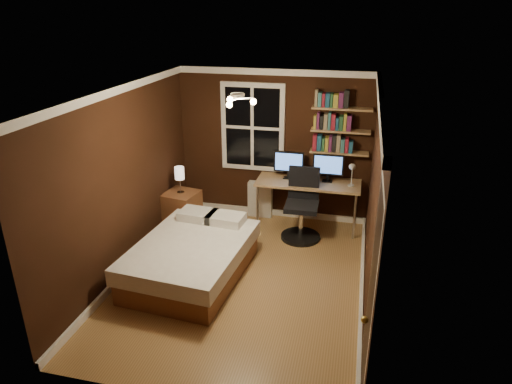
% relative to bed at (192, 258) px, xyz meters
% --- Properties ---
extents(floor, '(4.20, 4.20, 0.00)m').
position_rel_bed_xyz_m(floor, '(0.67, 0.07, -0.27)').
color(floor, olive).
rests_on(floor, ground).
extents(wall_back, '(3.20, 0.04, 2.50)m').
position_rel_bed_xyz_m(wall_back, '(0.67, 2.17, 0.98)').
color(wall_back, black).
rests_on(wall_back, ground).
extents(wall_left, '(0.04, 4.20, 2.50)m').
position_rel_bed_xyz_m(wall_left, '(-0.93, 0.07, 0.98)').
color(wall_left, black).
rests_on(wall_left, ground).
extents(wall_right, '(0.04, 4.20, 2.50)m').
position_rel_bed_xyz_m(wall_right, '(2.27, 0.07, 0.98)').
color(wall_right, black).
rests_on(wall_right, ground).
extents(ceiling, '(3.20, 4.20, 0.02)m').
position_rel_bed_xyz_m(ceiling, '(0.67, 0.07, 2.23)').
color(ceiling, white).
rests_on(ceiling, wall_back).
extents(window, '(1.06, 0.06, 1.46)m').
position_rel_bed_xyz_m(window, '(0.32, 2.14, 1.28)').
color(window, white).
rests_on(window, wall_back).
extents(door, '(0.03, 0.82, 2.05)m').
position_rel_bed_xyz_m(door, '(2.26, -1.48, 0.75)').
color(door, black).
rests_on(door, ground).
extents(door_knob, '(0.06, 0.06, 0.06)m').
position_rel_bed_xyz_m(door_knob, '(2.22, -1.78, 0.73)').
color(door_knob, gold).
rests_on(door_knob, door).
extents(ceiling_fixture, '(0.44, 0.44, 0.18)m').
position_rel_bed_xyz_m(ceiling_fixture, '(0.67, -0.03, 2.13)').
color(ceiling_fixture, beige).
rests_on(ceiling_fixture, ceiling).
extents(bookshelf_lower, '(0.92, 0.22, 0.03)m').
position_rel_bed_xyz_m(bookshelf_lower, '(1.75, 2.05, 0.98)').
color(bookshelf_lower, '#9C7A4B').
rests_on(bookshelf_lower, wall_back).
extents(books_row_lower, '(0.60, 0.16, 0.23)m').
position_rel_bed_xyz_m(books_row_lower, '(1.75, 2.05, 1.11)').
color(books_row_lower, maroon).
rests_on(books_row_lower, bookshelf_lower).
extents(bookshelf_middle, '(0.92, 0.22, 0.03)m').
position_rel_bed_xyz_m(bookshelf_middle, '(1.75, 2.05, 1.33)').
color(bookshelf_middle, '#9C7A4B').
rests_on(bookshelf_middle, wall_back).
extents(books_row_middle, '(0.60, 0.16, 0.23)m').
position_rel_bed_xyz_m(books_row_middle, '(1.75, 2.05, 1.46)').
color(books_row_middle, navy).
rests_on(books_row_middle, bookshelf_middle).
extents(bookshelf_upper, '(0.92, 0.22, 0.03)m').
position_rel_bed_xyz_m(bookshelf_upper, '(1.75, 2.05, 1.68)').
color(bookshelf_upper, '#9C7A4B').
rests_on(bookshelf_upper, wall_back).
extents(books_row_upper, '(0.48, 0.16, 0.23)m').
position_rel_bed_xyz_m(books_row_upper, '(1.75, 2.05, 1.81)').
color(books_row_upper, '#235230').
rests_on(books_row_upper, bookshelf_upper).
extents(bed, '(1.50, 1.97, 0.63)m').
position_rel_bed_xyz_m(bed, '(0.00, 0.00, 0.00)').
color(bed, brown).
rests_on(bed, ground).
extents(nightstand, '(0.58, 0.58, 0.63)m').
position_rel_bed_xyz_m(nightstand, '(-0.66, 1.30, 0.04)').
color(nightstand, brown).
rests_on(nightstand, ground).
extents(bedside_lamp, '(0.15, 0.15, 0.44)m').
position_rel_bed_xyz_m(bedside_lamp, '(-0.66, 1.30, 0.58)').
color(bedside_lamp, beige).
rests_on(bedside_lamp, nightstand).
extents(radiator, '(0.41, 0.15, 0.62)m').
position_rel_bed_xyz_m(radiator, '(0.47, 2.06, 0.04)').
color(radiator, silver).
rests_on(radiator, ground).
extents(desk, '(1.66, 0.62, 0.79)m').
position_rel_bed_xyz_m(desk, '(1.31, 1.84, 0.46)').
color(desk, '#9C7A4B').
rests_on(desk, ground).
extents(monitor_left, '(0.49, 0.12, 0.45)m').
position_rel_bed_xyz_m(monitor_left, '(0.97, 1.92, 0.74)').
color(monitor_left, black).
rests_on(monitor_left, desk).
extents(monitor_right, '(0.49, 0.12, 0.45)m').
position_rel_bed_xyz_m(monitor_right, '(1.60, 1.92, 0.74)').
color(monitor_right, black).
rests_on(monitor_right, desk).
extents(desk_lamp, '(0.14, 0.32, 0.44)m').
position_rel_bed_xyz_m(desk_lamp, '(1.98, 1.73, 0.74)').
color(desk_lamp, silver).
rests_on(desk_lamp, desk).
extents(office_chair, '(0.61, 0.61, 1.12)m').
position_rel_bed_xyz_m(office_chair, '(1.27, 1.45, 0.17)').
color(office_chair, black).
rests_on(office_chair, ground).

